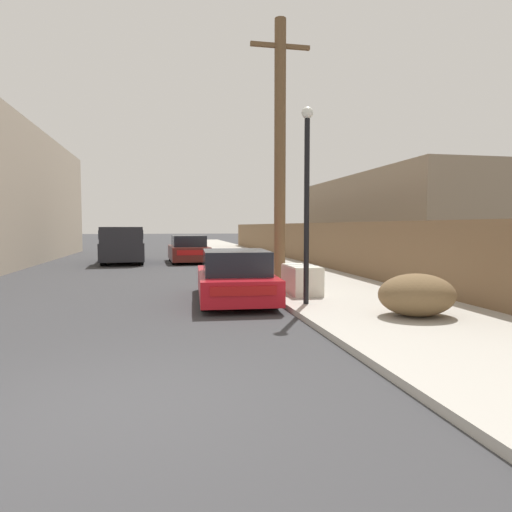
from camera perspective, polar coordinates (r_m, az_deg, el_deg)
name	(u,v)px	position (r m, az deg, el deg)	size (l,w,h in m)	color
ground_plane	(111,411)	(5.08, -17.72, -17.96)	(220.00, 220.00, 0.00)	#38383A
sidewalk_curb	(241,255)	(28.64, -1.84, 0.14)	(4.20, 63.00, 0.12)	#ADA89E
discarded_fridge	(302,279)	(11.96, 5.71, -2.90)	(0.77, 1.57, 0.75)	silver
parked_sports_car_red	(235,278)	(11.34, -2.68, -2.73)	(2.01, 4.28, 1.28)	red
car_parked_mid	(188,250)	(23.75, -8.45, 0.77)	(2.04, 4.18, 1.39)	#5B1E19
pickup_truck	(122,245)	(23.87, -16.35, 1.31)	(2.39, 5.48, 1.83)	#232328
utility_pole	(280,151)	(14.03, 3.01, 13.03)	(1.80, 0.34, 7.84)	brown
street_lamp	(307,190)	(10.26, 6.37, 8.22)	(0.26, 0.26, 4.36)	black
brush_pile	(417,295)	(9.40, 19.44, -4.60)	(1.51, 1.27, 0.83)	brown
wooden_fence	(293,241)	(24.22, 4.66, 1.85)	(0.08, 36.06, 1.89)	brown
building_right_house	(406,220)	(23.91, 18.29, 4.27)	(6.00, 13.20, 4.32)	gray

